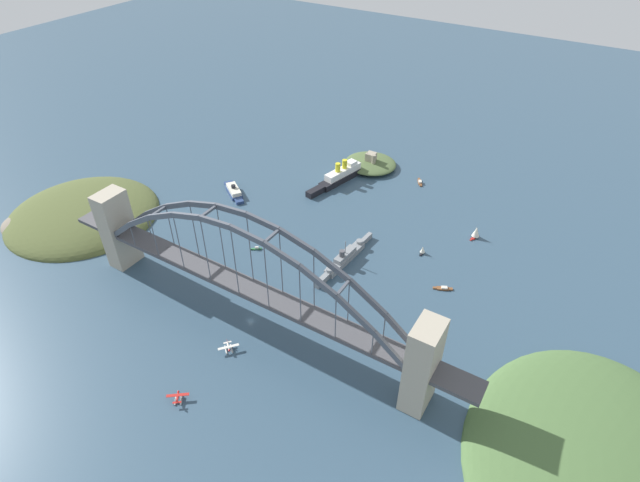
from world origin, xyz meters
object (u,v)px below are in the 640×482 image
at_px(seaplane_second_in_formation, 178,398).
at_px(small_boat_0, 423,250).
at_px(small_boat_3, 443,288).
at_px(small_boat_4, 420,182).
at_px(harbor_ferry_steamer, 234,191).
at_px(naval_cruiser, 344,258).
at_px(small_boat_2, 476,232).
at_px(harbor_arch_bridge, 246,284).
at_px(ocean_liner, 343,175).
at_px(seaplane_taxiing_near_bridge, 228,347).
at_px(fort_island_mid_harbor, 371,163).
at_px(small_boat_1, 256,248).

height_order(seaplane_second_in_formation, small_boat_0, small_boat_0).
xyz_separation_m(small_boat_3, small_boat_4, (-64.34, 115.46, 0.19)).
bearing_deg(small_boat_0, harbor_ferry_steamer, -177.22).
distance_m(naval_cruiser, small_boat_3, 68.80).
height_order(naval_cruiser, small_boat_2, naval_cruiser).
distance_m(harbor_arch_bridge, ocean_liner, 177.79).
distance_m(ocean_liner, seaplane_taxiing_near_bridge, 200.76).
bearing_deg(small_boat_4, fort_island_mid_harbor, 176.24).
bearing_deg(small_boat_1, fort_island_mid_harbor, 84.31).
bearing_deg(small_boat_2, small_boat_3, -90.05).
height_order(seaplane_taxiing_near_bridge, small_boat_2, small_boat_2).
distance_m(small_boat_1, small_boat_2, 159.86).
bearing_deg(fort_island_mid_harbor, naval_cruiser, -70.53).
bearing_deg(ocean_liner, small_boat_0, -30.79).
bearing_deg(small_boat_3, seaplane_second_in_formation, -119.78).
relative_size(small_boat_1, small_boat_4, 0.60).
distance_m(small_boat_3, small_boat_4, 132.17).
distance_m(small_boat_1, small_boat_4, 159.15).
height_order(ocean_liner, naval_cruiser, ocean_liner).
xyz_separation_m(naval_cruiser, seaplane_taxiing_near_bridge, (-17.66, -102.60, -1.06)).
xyz_separation_m(seaplane_taxiing_near_bridge, seaplane_second_in_formation, (-0.76, -39.43, -0.06)).
bearing_deg(harbor_ferry_steamer, harbor_arch_bridge, -46.95).
bearing_deg(small_boat_1, small_boat_4, 66.34).
height_order(harbor_ferry_steamer, small_boat_0, harbor_ferry_steamer).
distance_m(harbor_arch_bridge, small_boat_4, 206.40).
distance_m(ocean_liner, seaplane_second_in_formation, 239.49).
distance_m(seaplane_second_in_formation, small_boat_3, 174.30).
bearing_deg(harbor_arch_bridge, seaplane_second_in_formation, -87.62).
distance_m(naval_cruiser, small_boat_1, 63.69).
bearing_deg(seaplane_taxiing_near_bridge, small_boat_4, 84.61).
bearing_deg(naval_cruiser, small_boat_0, 40.78).
relative_size(small_boat_2, small_boat_3, 0.86).
bearing_deg(small_boat_2, seaplane_second_in_formation, -111.82).
relative_size(harbor_ferry_steamer, small_boat_2, 3.17).
bearing_deg(small_boat_4, naval_cruiser, -91.75).
bearing_deg(harbor_arch_bridge, seaplane_taxiing_near_bridge, -82.05).
distance_m(fort_island_mid_harbor, small_boat_1, 149.77).
bearing_deg(seaplane_second_in_formation, seaplane_taxiing_near_bridge, 88.89).
distance_m(seaplane_taxiing_near_bridge, small_boat_1, 91.90).
bearing_deg(naval_cruiser, small_boat_4, 88.25).
bearing_deg(harbor_arch_bridge, ocean_liner, 101.14).
xyz_separation_m(naval_cruiser, fort_island_mid_harbor, (-45.22, 127.93, 0.40)).
bearing_deg(small_boat_0, naval_cruiser, -139.22).
height_order(small_boat_0, small_boat_1, small_boat_0).
bearing_deg(harbor_arch_bridge, naval_cruiser, 74.91).
xyz_separation_m(harbor_arch_bridge, small_boat_2, (89.27, 152.42, -24.87)).
distance_m(small_boat_0, small_boat_4, 96.25).
xyz_separation_m(harbor_arch_bridge, seaplane_taxiing_near_bridge, (3.41, -24.44, -27.67)).
bearing_deg(small_boat_3, naval_cruiser, -172.27).
bearing_deg(harbor_ferry_steamer, small_boat_0, 2.78).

